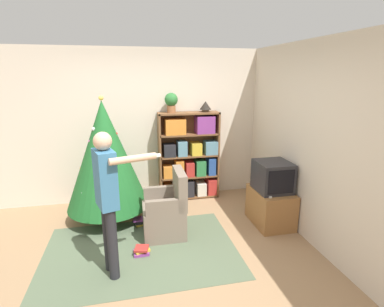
{
  "coord_description": "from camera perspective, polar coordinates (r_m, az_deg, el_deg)",
  "views": [
    {
      "loc": [
        -0.31,
        -3.28,
        2.17
      ],
      "look_at": [
        0.59,
        0.84,
        1.05
      ],
      "focal_mm": 28.0,
      "sensor_mm": 36.0,
      "label": 1
    }
  ],
  "objects": [
    {
      "name": "christmas_tree",
      "position": [
        4.57,
        -16.17,
        -0.37
      ],
      "size": [
        1.21,
        1.21,
        1.88
      ],
      "color": "#4C3323",
      "rests_on": "ground_plane"
    },
    {
      "name": "tv_stand",
      "position": [
        4.65,
        14.72,
        -9.81
      ],
      "size": [
        0.5,
        0.7,
        0.53
      ],
      "color": "#996638",
      "rests_on": "ground_plane"
    },
    {
      "name": "ground_plane",
      "position": [
        3.94,
        -6.12,
        -18.61
      ],
      "size": [
        14.0,
        14.0,
        0.0
      ],
      "primitive_type": "plane",
      "color": "#9E7A56"
    },
    {
      "name": "area_rug",
      "position": [
        4.03,
        -9.64,
        -17.84
      ],
      "size": [
        2.39,
        1.64,
        0.01
      ],
      "color": "#56664C",
      "rests_on": "ground_plane"
    },
    {
      "name": "armchair",
      "position": [
        4.22,
        -4.85,
        -11.16
      ],
      "size": [
        0.58,
        0.57,
        0.92
      ],
      "rotation": [
        0.0,
        0.0,
        -1.59
      ],
      "color": "#7A6B5B",
      "rests_on": "ground_plane"
    },
    {
      "name": "bookshelf",
      "position": [
        5.27,
        -0.38,
        -0.74
      ],
      "size": [
        1.05,
        0.3,
        1.54
      ],
      "color": "brown",
      "rests_on": "ground_plane"
    },
    {
      "name": "wall_back",
      "position": [
        5.27,
        -8.85,
        5.22
      ],
      "size": [
        8.0,
        0.1,
        2.6
      ],
      "color": "beige",
      "rests_on": "ground_plane"
    },
    {
      "name": "potted_plant",
      "position": [
        5.05,
        -3.98,
        9.9
      ],
      "size": [
        0.22,
        0.22,
        0.33
      ],
      "color": "#935B38",
      "rests_on": "bookshelf"
    },
    {
      "name": "book_pile_by_chair",
      "position": [
        3.96,
        -9.57,
        -17.82
      ],
      "size": [
        0.21,
        0.19,
        0.09
      ],
      "color": "#843889",
      "rests_on": "ground_plane"
    },
    {
      "name": "television",
      "position": [
        4.48,
        15.14,
        -4.22
      ],
      "size": [
        0.47,
        0.5,
        0.43
      ],
      "color": "#28282D",
      "rests_on": "tv_stand"
    },
    {
      "name": "wall_right",
      "position": [
        4.12,
        22.55,
        1.52
      ],
      "size": [
        0.1,
        8.0,
        2.6
      ],
      "color": "beige",
      "rests_on": "ground_plane"
    },
    {
      "name": "standing_person",
      "position": [
        3.28,
        -15.79,
        -7.38
      ],
      "size": [
        0.71,
        0.45,
        1.62
      ],
      "rotation": [
        0.0,
        0.0,
        -1.27
      ],
      "color": "#232328",
      "rests_on": "ground_plane"
    },
    {
      "name": "game_remote",
      "position": [
        4.31,
        14.42,
        -7.82
      ],
      "size": [
        0.04,
        0.12,
        0.02
      ],
      "color": "white",
      "rests_on": "tv_stand"
    },
    {
      "name": "book_pile_near_tree",
      "position": [
        4.62,
        -9.97,
        -12.59
      ],
      "size": [
        0.2,
        0.17,
        0.11
      ],
      "color": "gold",
      "rests_on": "ground_plane"
    },
    {
      "name": "table_lamp",
      "position": [
        5.17,
        2.58,
        9.06
      ],
      "size": [
        0.2,
        0.2,
        0.18
      ],
      "color": "#473828",
      "rests_on": "bookshelf"
    }
  ]
}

